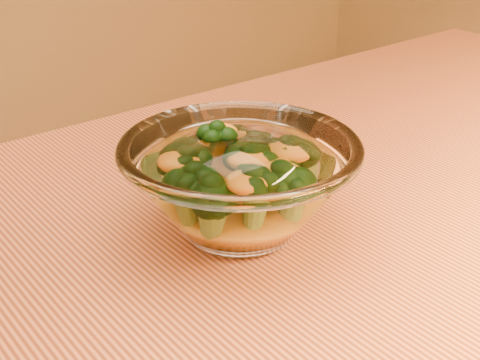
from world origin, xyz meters
TOP-DOWN VIEW (x-y plane):
  - table at (0.00, 0.00)m, footprint 1.20×0.80m
  - glass_bowl at (-0.10, 0.10)m, footprint 0.19×0.19m
  - cheese_sauce at (-0.10, 0.10)m, footprint 0.09×0.09m
  - broccoli_heap at (-0.10, 0.11)m, footprint 0.12×0.11m

SIDE VIEW (x-z plane):
  - table at x=0.00m, z-range 0.28..1.03m
  - cheese_sauce at x=-0.10m, z-range 0.76..0.79m
  - glass_bowl at x=-0.10m, z-range 0.75..0.84m
  - broccoli_heap at x=-0.10m, z-range 0.77..0.83m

